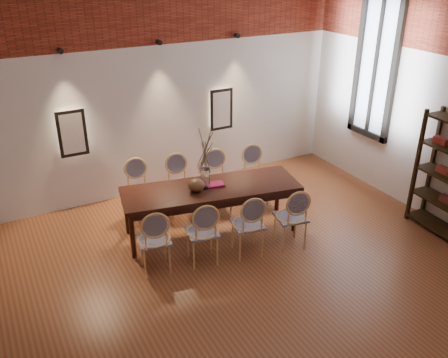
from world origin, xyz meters
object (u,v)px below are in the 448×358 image
dining_table (211,210)px  vase (205,179)px  chair_near_a (154,239)px  chair_near_c (248,224)px  chair_far_c (219,182)px  bowl (196,185)px  chair_near_b (202,231)px  chair_far_d (256,177)px  chair_near_d (291,217)px  book (215,185)px  chair_far_a (139,192)px  chair_far_b (180,187)px

dining_table → vase: 0.53m
chair_near_a → chair_near_c: bearing=-0.0°
chair_far_c → bowl: chair_far_c is taller
chair_near_b → vase: bearing=70.9°
chair_far_d → chair_near_d: bearing=90.0°
chair_near_d → chair_far_d: 1.39m
vase → book: bearing=2.0°
chair_far_d → bowl: (-1.31, -0.50, 0.37)m
chair_near_a → chair_far_a: bearing=90.0°
chair_near_a → book: 1.30m
chair_near_c → chair_near_d: size_ratio=1.00×
chair_far_b → vase: size_ratio=3.13×
chair_near_b → chair_far_b: 1.39m
chair_near_a → chair_far_b: same height
chair_near_d → bowl: bearing=151.7°
chair_far_a → chair_far_d: bearing=180.0°
chair_near_d → bowl: (-1.05, 0.86, 0.37)m
chair_near_a → chair_far_a: size_ratio=1.00×
vase → bowl: 0.17m
chair_near_d → chair_far_b: 1.89m
dining_table → bowl: bowl is taller
bowl → chair_far_c: bearing=42.5°
chair_near_c → vase: 0.91m
chair_near_c → vase: size_ratio=3.13×
chair_far_c → vase: 0.91m
chair_far_d → chair_near_c: bearing=65.1°
chair_near_b → book: (0.52, 0.64, 0.30)m
dining_table → chair_far_b: size_ratio=2.74×
chair_near_b → vase: 0.85m
chair_near_d → book: 1.19m
chair_near_c → vase: (-0.26, 0.76, 0.43)m
chair_far_c → vase: vase is taller
book → dining_table: bearing=-164.3°
dining_table → chair_near_c: (0.18, -0.74, 0.09)m
chair_far_c → book: (-0.37, -0.60, 0.30)m
chair_near_b → chair_near_d: same height
bowl → chair_far_a: bearing=123.7°
vase → dining_table: bearing=-11.0°
chair_near_a → chair_far_a: (0.26, 1.36, 0.00)m
chair_near_c → chair_near_b: bearing=-180.0°
chair_far_c → chair_near_a: bearing=47.2°
vase → bowl: (-0.15, -0.02, -0.06)m
chair_far_c → chair_far_d: bearing=180.0°
chair_near_d → vase: vase is taller
chair_near_c → chair_far_b: bearing=114.9°
dining_table → chair_near_b: (-0.45, -0.62, 0.09)m
chair_near_d → book: chair_near_d is taller
chair_near_c → chair_far_c: size_ratio=1.00×
chair_near_a → chair_far_c: (1.53, 1.12, 0.00)m
chair_far_d → book: size_ratio=3.62×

